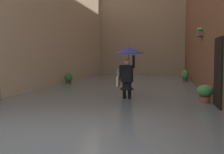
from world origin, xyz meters
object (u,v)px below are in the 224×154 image
(potted_plant_near_left, at_px, (205,95))
(potted_plant_far_left, at_px, (185,77))
(person_wading, at_px, (128,63))
(potted_plant_mid_right, at_px, (68,80))

(potted_plant_near_left, height_order, potted_plant_far_left, potted_plant_far_left)
(person_wading, height_order, potted_plant_mid_right, person_wading)
(potted_plant_near_left, xyz_separation_m, potted_plant_mid_right, (6.43, -5.36, -0.04))
(person_wading, distance_m, potted_plant_mid_right, 6.41)
(person_wading, distance_m, potted_plant_near_left, 2.72)
(potted_plant_far_left, relative_size, potted_plant_mid_right, 1.10)
(potted_plant_mid_right, bearing_deg, potted_plant_far_left, -156.55)
(person_wading, xyz_separation_m, potted_plant_mid_right, (3.93, -4.97, -1.02))
(potted_plant_far_left, bearing_deg, potted_plant_mid_right, 23.45)
(potted_plant_near_left, distance_m, potted_plant_mid_right, 8.37)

